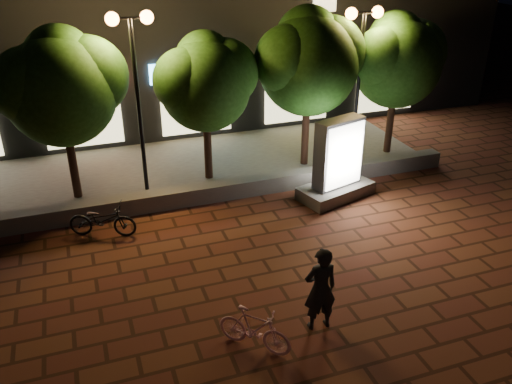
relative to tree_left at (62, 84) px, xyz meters
name	(u,v)px	position (x,y,z in m)	size (l,w,h in m)	color
ground	(249,277)	(3.45, -5.46, -3.44)	(80.00, 80.00, 0.00)	#562D1B
retaining_wall	(205,193)	(3.45, -1.46, -3.19)	(16.00, 0.45, 0.50)	#66635F
sidewalk	(186,167)	(3.45, 1.04, -3.40)	(16.00, 5.00, 0.08)	#66635F
tree_left	(62,84)	(0.00, 0.00, 0.00)	(3.60, 3.00, 4.89)	#311C13
tree_mid	(206,79)	(4.00, 0.00, -0.23)	(3.24, 2.70, 4.50)	#311C13
tree_right	(309,59)	(7.30, 0.00, 0.12)	(3.72, 3.10, 5.07)	#311C13
tree_far_right	(398,57)	(10.50, 0.00, -0.08)	(3.48, 2.90, 4.76)	#311C13
street_lamp_left	(134,58)	(1.95, -0.26, 0.58)	(1.26, 0.36, 5.18)	black
street_lamp_right	(362,46)	(8.95, -0.26, 0.45)	(1.26, 0.36, 4.98)	black
ad_kiosk	(337,166)	(7.20, -2.46, -2.47)	(2.46, 1.70, 2.42)	#66635F
scooter_pink	(254,329)	(2.82, -7.67, -2.99)	(0.42, 1.50, 0.90)	pink
rider	(320,289)	(4.23, -7.52, -2.52)	(0.67, 0.44, 1.84)	black
scooter_parked	(102,220)	(0.48, -2.47, -2.98)	(0.61, 1.75, 0.92)	black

